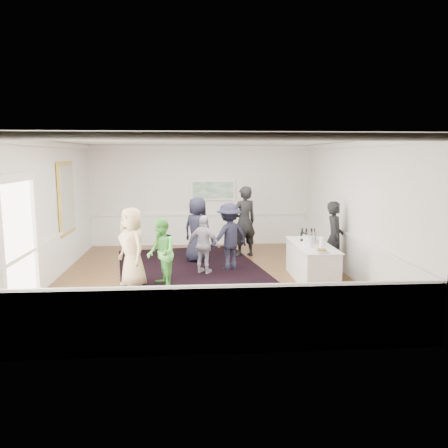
{
  "coord_description": "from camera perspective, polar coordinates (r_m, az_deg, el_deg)",
  "views": [
    {
      "loc": [
        -0.25,
        -9.99,
        2.87
      ],
      "look_at": [
        0.48,
        0.2,
        1.26
      ],
      "focal_mm": 35.0,
      "sensor_mm": 36.0,
      "label": 1
    }
  ],
  "objects": [
    {
      "name": "serving_table",
      "position": [
        10.33,
        11.36,
        -4.92
      ],
      "size": [
        0.8,
        2.11,
        0.85
      ],
      "color": "silver",
      "rests_on": "floor"
    },
    {
      "name": "wall_left",
      "position": [
        10.58,
        -21.98,
        1.38
      ],
      "size": [
        0.02,
        8.0,
        3.2
      ],
      "primitive_type": "cube",
      "color": "white",
      "rests_on": "floor"
    },
    {
      "name": "guest_dark_a",
      "position": [
        11.03,
        0.66,
        -1.64
      ],
      "size": [
        1.26,
        1.09,
        1.69
      ],
      "primitive_type": "imported",
      "rotation": [
        0.0,
        0.0,
        3.66
      ],
      "color": "black",
      "rests_on": "floor"
    },
    {
      "name": "guest_dark_b",
      "position": [
        12.44,
        2.65,
        0.32
      ],
      "size": [
        0.86,
        0.73,
        2.02
      ],
      "primitive_type": "imported",
      "rotation": [
        0.0,
        0.0,
        3.53
      ],
      "color": "black",
      "rests_on": "floor"
    },
    {
      "name": "guest_lilac",
      "position": [
        10.66,
        -2.6,
        -2.72
      ],
      "size": [
        0.91,
        0.73,
        1.44
      ],
      "primitive_type": "imported",
      "rotation": [
        0.0,
        0.0,
        2.62
      ],
      "color": "#B4ABC0",
      "rests_on": "floor"
    },
    {
      "name": "bartender",
      "position": [
        11.01,
        14.22,
        -1.72
      ],
      "size": [
        0.57,
        0.73,
        1.78
      ],
      "primitive_type": "imported",
      "rotation": [
        0.0,
        0.0,
        1.32
      ],
      "color": "black",
      "rests_on": "floor"
    },
    {
      "name": "wall_back",
      "position": [
        14.05,
        -3.1,
        3.73
      ],
      "size": [
        7.0,
        0.02,
        3.2
      ],
      "primitive_type": "cube",
      "color": "white",
      "rests_on": "floor"
    },
    {
      "name": "wine_bottles",
      "position": [
        10.64,
        10.79,
        -1.31
      ],
      "size": [
        0.39,
        0.21,
        0.31
      ],
      "color": "black",
      "rests_on": "serving_table"
    },
    {
      "name": "guest_green",
      "position": [
        9.62,
        -8.21,
        -3.77
      ],
      "size": [
        0.77,
        0.88,
        1.54
      ],
      "primitive_type": "imported",
      "rotation": [
        0.0,
        0.0,
        -1.28
      ],
      "color": "#55BF4C",
      "rests_on": "floor"
    },
    {
      "name": "floor",
      "position": [
        10.4,
        -2.61,
        -7.1
      ],
      "size": [
        8.0,
        8.0,
        0.0
      ],
      "primitive_type": "plane",
      "color": "brown",
      "rests_on": "ground"
    },
    {
      "name": "landscape_painting",
      "position": [
        13.99,
        -1.46,
        4.46
      ],
      "size": [
        1.44,
        0.06,
        0.66
      ],
      "color": "white",
      "rests_on": "wall_back"
    },
    {
      "name": "guest_navy",
      "position": [
        11.84,
        -3.47,
        -0.75
      ],
      "size": [
        1.03,
        0.95,
        1.77
      ],
      "primitive_type": "imported",
      "rotation": [
        0.0,
        0.0,
        2.55
      ],
      "color": "black",
      "rests_on": "floor"
    },
    {
      "name": "mirror",
      "position": [
        11.79,
        -19.9,
        3.18
      ],
      "size": [
        0.05,
        1.25,
        1.85
      ],
      "color": "yellow",
      "rests_on": "wall_left"
    },
    {
      "name": "doorway",
      "position": [
        8.82,
        -25.3,
        -1.42
      ],
      "size": [
        0.1,
        1.78,
        2.56
      ],
      "color": "white",
      "rests_on": "wall_left"
    },
    {
      "name": "wainscoting",
      "position": [
        10.27,
        -2.63,
        -4.42
      ],
      "size": [
        7.0,
        8.0,
        1.0
      ],
      "primitive_type": null,
      "color": "white",
      "rests_on": "floor"
    },
    {
      "name": "ceiling",
      "position": [
        10.0,
        -2.74,
        10.81
      ],
      "size": [
        7.0,
        8.0,
        0.02
      ],
      "primitive_type": "cube",
      "color": "white",
      "rests_on": "wall_back"
    },
    {
      "name": "wall_right",
      "position": [
        10.75,
        16.34,
        1.78
      ],
      "size": [
        0.02,
        8.0,
        3.2
      ],
      "primitive_type": "cube",
      "color": "white",
      "rests_on": "floor"
    },
    {
      "name": "nut_bowl",
      "position": [
        9.4,
        12.63,
        -3.45
      ],
      "size": [
        0.27,
        0.27,
        0.08
      ],
      "color": "white",
      "rests_on": "serving_table"
    },
    {
      "name": "guest_tan",
      "position": [
        9.76,
        -11.89,
        -3.02
      ],
      "size": [
        0.95,
        1.03,
        1.76
      ],
      "primitive_type": "imported",
      "rotation": [
        0.0,
        0.0,
        -0.98
      ],
      "color": "tan",
      "rests_on": "floor"
    },
    {
      "name": "area_rug",
      "position": [
        11.47,
        -4.58,
        -5.53
      ],
      "size": [
        4.26,
        5.15,
        0.02
      ],
      "primitive_type": "cube",
      "rotation": [
        0.0,
        0.0,
        0.17
      ],
      "color": "black",
      "rests_on": "floor"
    },
    {
      "name": "ice_bucket",
      "position": [
        10.35,
        11.24,
        -1.84
      ],
      "size": [
        0.26,
        0.26,
        0.25
      ],
      "primitive_type": "cylinder",
      "color": "silver",
      "rests_on": "serving_table"
    },
    {
      "name": "wall_front",
      "position": [
        6.13,
        -1.69,
        -3.03
      ],
      "size": [
        7.0,
        0.02,
        3.2
      ],
      "primitive_type": "cube",
      "color": "white",
      "rests_on": "floor"
    },
    {
      "name": "juice_pitchers",
      "position": [
        10.02,
        11.45,
        -2.17
      ],
      "size": [
        0.43,
        0.36,
        0.24
      ],
      "color": "#61B842",
      "rests_on": "serving_table"
    }
  ]
}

